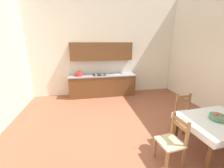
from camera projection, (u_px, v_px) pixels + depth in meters
The scene contains 7 objects.
ground_plane at pixel (124, 136), 3.55m from camera, with size 6.70×6.81×0.10m, color #99563D.
wall_back at pixel (105, 48), 5.95m from camera, with size 6.70×0.12×3.96m, color silver.
kitchen_cabinetry at pixel (102, 76), 5.93m from camera, with size 2.75×0.63×2.20m.
dining_table at pixel (217, 125), 2.79m from camera, with size 1.41×1.11×0.75m.
dining_chair_kitchen_side at pixel (185, 113), 3.65m from camera, with size 0.43×0.43×0.93m.
dining_chair_tv_side at pixel (172, 141), 2.62m from camera, with size 0.46×0.46×0.93m.
fruit_bowl at pixel (218, 117), 2.74m from camera, with size 0.30×0.30×0.12m.
Camera 1 is at (-0.86, -2.92, 2.21)m, focal length 22.63 mm.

